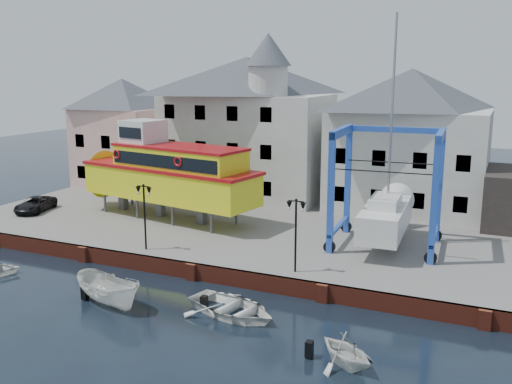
% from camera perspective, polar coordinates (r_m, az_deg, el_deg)
% --- Properties ---
extents(ground, '(140.00, 140.00, 0.00)m').
position_cam_1_polar(ground, '(34.04, -6.44, -8.72)').
color(ground, black).
rests_on(ground, ground).
extents(hardstanding, '(44.00, 22.00, 1.00)m').
position_cam_1_polar(hardstanding, '(43.24, 0.96, -3.42)').
color(hardstanding, slate).
rests_on(hardstanding, ground).
extents(quay_wall, '(44.00, 0.47, 1.00)m').
position_cam_1_polar(quay_wall, '(33.96, -6.37, -7.87)').
color(quay_wall, maroon).
rests_on(quay_wall, ground).
extents(building_pink, '(8.00, 7.00, 10.30)m').
position_cam_1_polar(building_pink, '(57.18, -13.05, 5.83)').
color(building_pink, '#C59C96').
rests_on(building_pink, hardstanding).
extents(building_white_main, '(14.00, 8.30, 14.00)m').
position_cam_1_polar(building_white_main, '(50.63, -0.80, 6.73)').
color(building_white_main, '#B8B8B8').
rests_on(building_white_main, hardstanding).
extents(building_white_right, '(12.00, 8.00, 11.20)m').
position_cam_1_polar(building_white_right, '(47.22, 15.04, 5.03)').
color(building_white_right, '#B8B8B8').
rests_on(building_white_right, hardstanding).
extents(lamp_post_left, '(1.12, 0.32, 4.20)m').
position_cam_1_polar(lamp_post_left, '(35.92, -11.13, -0.81)').
color(lamp_post_left, black).
rests_on(lamp_post_left, hardstanding).
extents(lamp_post_right, '(1.12, 0.32, 4.20)m').
position_cam_1_polar(lamp_post_right, '(31.35, 4.02, -2.49)').
color(lamp_post_right, black).
rests_on(lamp_post_right, hardstanding).
extents(tour_boat, '(17.30, 6.96, 7.34)m').
position_cam_1_polar(tour_boat, '(43.95, -9.62, 1.96)').
color(tour_boat, '#59595E').
rests_on(tour_boat, hardstanding).
extents(travel_lift, '(7.03, 9.68, 14.44)m').
position_cam_1_polar(travel_lift, '(37.74, 13.07, -1.47)').
color(travel_lift, blue).
rests_on(travel_lift, hardstanding).
extents(van, '(2.95, 4.50, 1.15)m').
position_cam_1_polar(van, '(48.80, -21.21, -1.15)').
color(van, black).
rests_on(van, hardstanding).
extents(motorboat_a, '(4.98, 2.96, 1.81)m').
position_cam_1_polar(motorboat_a, '(31.41, -14.43, -10.86)').
color(motorboat_a, silver).
rests_on(motorboat_a, ground).
extents(motorboat_b, '(5.74, 4.73, 1.03)m').
position_cam_1_polar(motorboat_b, '(29.30, -2.40, -12.19)').
color(motorboat_b, silver).
rests_on(motorboat_b, ground).
extents(motorboat_c, '(3.80, 3.68, 1.53)m').
position_cam_1_polar(motorboat_c, '(25.09, 8.94, -16.74)').
color(motorboat_c, silver).
rests_on(motorboat_c, ground).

